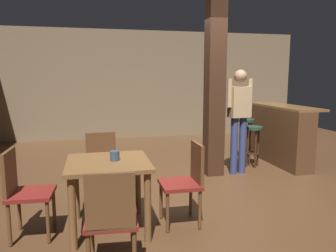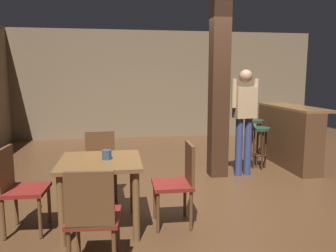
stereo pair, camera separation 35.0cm
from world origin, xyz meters
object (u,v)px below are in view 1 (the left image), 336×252
at_px(chair_north, 102,164).
at_px(napkin_cup, 115,156).
at_px(bar_stool_mid, 246,130).
at_px(chair_south, 111,217).
at_px(standing_person, 239,114).
at_px(bar_counter, 278,133).
at_px(chair_east, 187,179).
at_px(chair_west, 23,189).
at_px(bar_stool_near, 253,137).
at_px(dining_table, 108,174).

relative_size(chair_north, napkin_cup, 8.84).
bearing_deg(chair_north, bar_stool_mid, 31.43).
height_order(chair_south, napkin_cup, chair_south).
xyz_separation_m(chair_south, standing_person, (2.23, 2.44, 0.50)).
bearing_deg(bar_counter, chair_south, -137.92).
distance_m(chair_east, napkin_cup, 0.82).
bearing_deg(bar_stool_mid, standing_person, -122.64).
xyz_separation_m(chair_west, bar_stool_near, (3.47, 1.90, 0.04)).
bearing_deg(standing_person, chair_west, -152.60).
distance_m(chair_north, napkin_cup, 0.84).
bearing_deg(chair_east, chair_west, 178.03).
bearing_deg(bar_stool_near, bar_counter, 17.25).
height_order(chair_east, chair_south, same).
bearing_deg(standing_person, chair_north, -160.04).
bearing_deg(chair_south, bar_counter, 42.08).
bearing_deg(dining_table, bar_stool_near, 36.12).
distance_m(standing_person, bar_counter, 1.25).
bearing_deg(napkin_cup, chair_south, -96.18).
bearing_deg(chair_east, napkin_cup, 176.94).
bearing_deg(chair_west, chair_south, -46.67).
bearing_deg(bar_stool_near, chair_east, -132.65).
relative_size(chair_north, chair_west, 1.00).
relative_size(dining_table, bar_stool_mid, 1.07).
relative_size(chair_east, standing_person, 0.52).
distance_m(chair_south, standing_person, 3.34).
xyz_separation_m(dining_table, bar_stool_near, (2.64, 1.93, -0.06)).
height_order(chair_north, napkin_cup, chair_north).
height_order(chair_north, chair_west, same).
height_order(chair_east, napkin_cup, chair_east).
xyz_separation_m(standing_person, bar_stool_near, (0.43, 0.33, -0.46)).
xyz_separation_m(bar_counter, bar_stool_mid, (-0.46, 0.40, 0.03)).
relative_size(chair_east, chair_west, 1.00).
bearing_deg(chair_west, bar_counter, 27.10).
xyz_separation_m(chair_east, bar_stool_mid, (1.96, 2.55, 0.07)).
bearing_deg(bar_stool_mid, chair_east, -127.50).
bearing_deg(bar_counter, bar_stool_mid, 138.65).
xyz_separation_m(dining_table, standing_person, (2.20, 1.60, 0.40)).
distance_m(chair_north, chair_south, 1.62).
relative_size(dining_table, chair_east, 0.94).
distance_m(chair_south, napkin_cup, 0.90).
bearing_deg(napkin_cup, bar_stool_near, 36.73).
xyz_separation_m(chair_south, bar_stool_mid, (2.81, 3.35, 0.07)).
xyz_separation_m(dining_table, bar_counter, (3.25, 2.11, -0.05)).
bearing_deg(chair_east, bar_stool_near, 47.35).
height_order(chair_south, bar_stool_mid, chair_south).
xyz_separation_m(chair_north, bar_counter, (3.29, 1.33, 0.04)).
distance_m(dining_table, chair_west, 0.84).
bearing_deg(chair_east, bar_counter, 41.67).
bearing_deg(bar_counter, bar_stool_near, -162.75).
bearing_deg(chair_south, bar_stool_near, 46.08).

